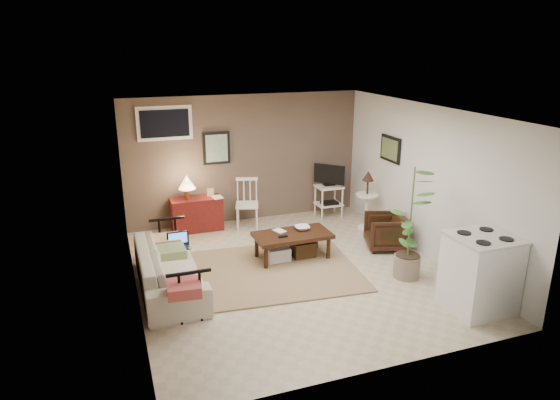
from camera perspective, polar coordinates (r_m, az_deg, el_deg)
name	(u,v)px	position (r m, az deg, el deg)	size (l,w,h in m)	color
floor	(292,272)	(7.58, 1.43, -8.20)	(5.00, 5.00, 0.00)	#C1B293
art_back	(217,148)	(9.23, -7.27, 5.91)	(0.50, 0.03, 0.60)	black
art_right	(390,149)	(8.95, 12.51, 5.72)	(0.03, 0.60, 0.45)	black
window	(165,123)	(9.00, -13.05, 8.53)	(0.96, 0.03, 0.60)	white
rug	(272,271)	(7.58, -0.87, -8.09)	(2.52, 2.01, 0.02)	#987858
coffee_table	(292,244)	(7.91, 1.36, -5.04)	(1.21, 0.64, 0.46)	#311A0D
sofa	(169,262)	(7.12, -12.61, -6.89)	(2.06, 0.60, 0.80)	beige
sofa_pillows	(174,262)	(6.87, -11.99, -6.93)	(0.40, 1.96, 0.14)	beige
sofa_end_rails	(178,264)	(7.15, -11.63, -7.19)	(0.55, 2.05, 0.69)	black
laptop	(179,243)	(7.41, -11.51, -4.79)	(0.32, 0.23, 0.22)	black
red_console	(196,211)	(9.20, -9.60, -1.25)	(0.92, 0.41, 1.06)	maroon
spindle_chair	(247,205)	(9.25, -3.78, -0.54)	(0.51, 0.51, 0.91)	white
tv_stand	(329,189)	(9.79, 5.64, 1.22)	(0.49, 0.48, 1.04)	white
side_table	(367,193)	(9.19, 9.95, 0.79)	(0.41, 0.41, 1.10)	white
armchair	(385,230)	(8.48, 11.96, -3.38)	(0.62, 0.58, 0.64)	black
potted_plant	(411,219)	(7.32, 14.70, -2.14)	(0.42, 0.42, 1.69)	gray
stove	(480,273)	(6.88, 21.89, -7.74)	(0.78, 0.72, 1.02)	white
bowl	(302,222)	(7.97, 2.58, -2.58)	(0.24, 0.06, 0.24)	#311A0D
book_table	(276,226)	(7.85, -0.48, -3.04)	(0.15, 0.02, 0.20)	#311A0D
book_console	(213,192)	(9.01, -7.71, 0.87)	(0.17, 0.02, 0.23)	#311A0D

